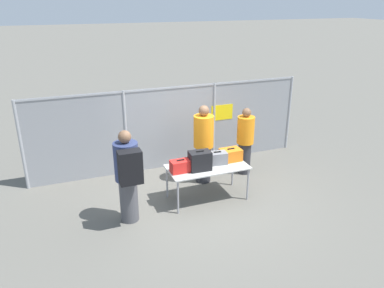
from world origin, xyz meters
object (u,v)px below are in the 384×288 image
object	(u,v)px
inspection_table	(207,169)
suitcase_grey	(217,158)
traveler_hooded	(128,174)
utility_trailer	(171,117)
suitcase_orange	(231,155)
suitcase_black	(200,161)
security_worker_near	(204,143)
suitcase_red	(181,166)
security_worker_far	(245,140)

from	to	relation	value
inspection_table	suitcase_grey	world-z (taller)	suitcase_grey
traveler_hooded	utility_trailer	distance (m)	5.44
suitcase_orange	utility_trailer	bearing A→B (deg)	88.80
suitcase_black	security_worker_near	bearing A→B (deg)	63.01
security_worker_near	utility_trailer	distance (m)	3.83
suitcase_red	utility_trailer	xyz separation A→B (m)	(1.29, 4.60, -0.44)
security_worker_near	security_worker_far	xyz separation A→B (m)	(1.11, 0.06, -0.10)
utility_trailer	security_worker_near	bearing A→B (deg)	-96.70
suitcase_red	utility_trailer	size ratio (longest dim) A/B	0.09
suitcase_grey	suitcase_orange	bearing A→B (deg)	9.80
inspection_table	utility_trailer	size ratio (longest dim) A/B	0.37
utility_trailer	security_worker_far	bearing A→B (deg)	-79.85
suitcase_grey	suitcase_orange	world-z (taller)	same
security_worker_near	security_worker_far	size ratio (longest dim) A/B	1.11
inspection_table	traveler_hooded	bearing A→B (deg)	-170.51
security_worker_far	suitcase_red	bearing A→B (deg)	42.71
suitcase_orange	security_worker_near	bearing A→B (deg)	117.27
inspection_table	suitcase_red	world-z (taller)	suitcase_red
traveler_hooded	security_worker_far	xyz separation A→B (m)	(3.07, 1.14, -0.16)
suitcase_orange	utility_trailer	xyz separation A→B (m)	(0.09, 4.45, -0.45)
utility_trailer	inspection_table	bearing A→B (deg)	-98.52
security_worker_near	utility_trailer	bearing A→B (deg)	-103.19
security_worker_near	utility_trailer	world-z (taller)	security_worker_near
inspection_table	security_worker_near	xyz separation A→B (m)	(0.24, 0.79, 0.25)
inspection_table	suitcase_black	distance (m)	0.34
suitcase_grey	suitcase_black	bearing A→B (deg)	-162.95
suitcase_red	suitcase_black	bearing A→B (deg)	-6.56
inspection_table	utility_trailer	xyz separation A→B (m)	(0.68, 4.56, -0.26)
suitcase_orange	security_worker_far	xyz separation A→B (m)	(0.76, 0.74, -0.03)
suitcase_black	traveler_hooded	distance (m)	1.53
inspection_table	suitcase_red	distance (m)	0.63
suitcase_grey	security_worker_near	distance (m)	0.74
suitcase_orange	security_worker_near	xyz separation A→B (m)	(-0.35, 0.68, 0.07)
suitcase_red	suitcase_orange	bearing A→B (deg)	7.23
suitcase_red	suitcase_black	xyz separation A→B (m)	(0.40, -0.05, 0.07)
suitcase_red	suitcase_grey	world-z (taller)	suitcase_grey
utility_trailer	suitcase_black	bearing A→B (deg)	-100.84
suitcase_black	suitcase_orange	distance (m)	0.82
traveler_hooded	inspection_table	bearing A→B (deg)	-15.22
suitcase_black	security_worker_far	bearing A→B (deg)	31.09
security_worker_far	utility_trailer	world-z (taller)	security_worker_far
suitcase_orange	security_worker_far	size ratio (longest dim) A/B	0.27
security_worker_near	security_worker_far	world-z (taller)	security_worker_near
suitcase_red	traveler_hooded	size ratio (longest dim) A/B	0.22
suitcase_orange	traveler_hooded	world-z (taller)	traveler_hooded
traveler_hooded	utility_trailer	bearing A→B (deg)	38.90
traveler_hooded	utility_trailer	size ratio (longest dim) A/B	0.41
inspection_table	security_worker_far	size ratio (longest dim) A/B	1.02
suitcase_orange	traveler_hooded	xyz separation A→B (m)	(-2.31, -0.40, 0.13)
suitcase_grey	utility_trailer	world-z (taller)	suitcase_grey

